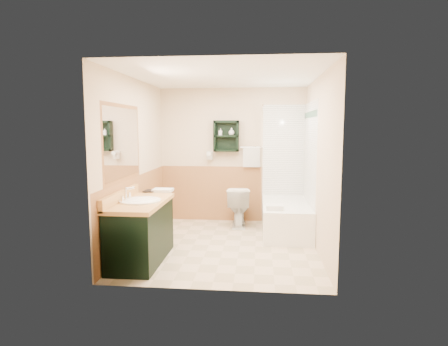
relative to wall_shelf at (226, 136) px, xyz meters
The scene contains 25 objects.
floor 2.09m from the wall_shelf, 85.93° to the right, with size 3.00×3.00×0.00m, color beige.
back_wall 0.38m from the wall_shelf, 48.99° to the left, with size 2.60×0.04×2.40m, color #F8E1C2.
left_wall 1.89m from the wall_shelf, 130.97° to the right, with size 0.04×3.00×2.40m, color #F8E1C2.
right_wall 2.03m from the wall_shelf, 44.70° to the right, with size 0.04×3.00×2.40m, color #F8E1C2.
ceiling 1.66m from the wall_shelf, 85.93° to the right, with size 2.60×3.00×0.04m, color white.
wainscot_left 2.12m from the wall_shelf, 130.14° to the right, with size 2.98×2.98×1.00m, color #B8754A, non-canonical shape.
wainscot_back 1.06m from the wall_shelf, 38.66° to the left, with size 2.58×2.58×1.00m, color #B8754A, non-canonical shape.
mirror_frame 2.28m from the wall_shelf, 120.90° to the right, with size 1.30×1.30×1.00m, color #9A5B32, non-canonical shape.
mirror_glass 2.28m from the wall_shelf, 120.79° to the right, with size 1.20×1.20×0.90m, color white, non-canonical shape.
tile_right 1.61m from the wall_shelf, 25.39° to the right, with size 1.50×1.50×2.10m, color white, non-canonical shape.
tile_back 1.23m from the wall_shelf, ahead, with size 0.95×0.95×2.10m, color white, non-canonical shape.
tile_accent 1.56m from the wall_shelf, 25.55° to the right, with size 1.50×1.50×0.10m, color #144931, non-canonical shape.
wall_shelf is the anchor object (origin of this frame).
hair_dryer 0.46m from the wall_shelf, behind, with size 0.10×0.24×0.18m, color silver, non-canonical shape.
towel_bar 0.49m from the wall_shelf, ahead, with size 0.40×0.06×0.40m, color silver, non-canonical shape.
curtain_rod 1.01m from the wall_shelf, 46.11° to the right, with size 0.03×0.03×1.60m, color silver.
shower_curtain 0.89m from the wall_shelf, 37.30° to the right, with size 1.05×1.05×1.70m, color beige, non-canonical shape.
vanity 2.59m from the wall_shelf, 112.76° to the right, with size 0.59×1.22×0.78m, color black.
bathtub 1.78m from the wall_shelf, 32.66° to the right, with size 0.74×1.50×0.49m, color white.
toilet 1.26m from the wall_shelf, 48.26° to the right, with size 0.39×0.70×0.68m, color white.
counter_towel 1.78m from the wall_shelf, 119.52° to the right, with size 0.28×0.22×0.04m, color silver.
vanity_book 1.90m from the wall_shelf, 126.61° to the right, with size 0.16×0.02×0.22m, color black.
tub_towel 1.75m from the wall_shelf, 54.50° to the right, with size 0.25×0.21×0.07m, color silver.
soap_bottle_a 0.11m from the wall_shelf, behind, with size 0.06×0.12×0.06m, color white.
soap_bottle_b 0.12m from the wall_shelf, ahead, with size 0.10×0.13×0.10m, color white.
Camera 1 is at (0.50, -5.23, 1.70)m, focal length 30.00 mm.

